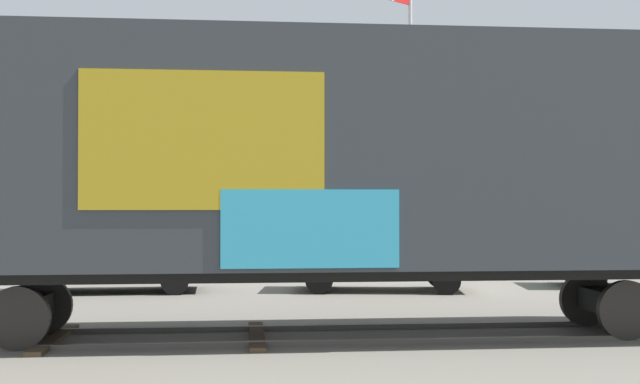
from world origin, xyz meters
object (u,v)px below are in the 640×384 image
parked_car_black (110,256)px  freight_car (328,159)px  flagpole (404,79)px  parked_car_silver (378,257)px

parked_car_black → freight_car: bearing=-55.4°
freight_car → flagpole: flagpole is taller
flagpole → parked_car_silver: bearing=-108.5°
parked_car_silver → freight_car: bearing=-105.4°
flagpole → parked_car_black: flagpole is taller
parked_car_black → parked_car_silver: (6.41, -0.22, -0.04)m
freight_car → flagpole: size_ratio=1.68×
flagpole → parked_car_black: 10.13m
parked_car_black → parked_car_silver: 6.41m
freight_car → parked_car_silver: 7.02m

